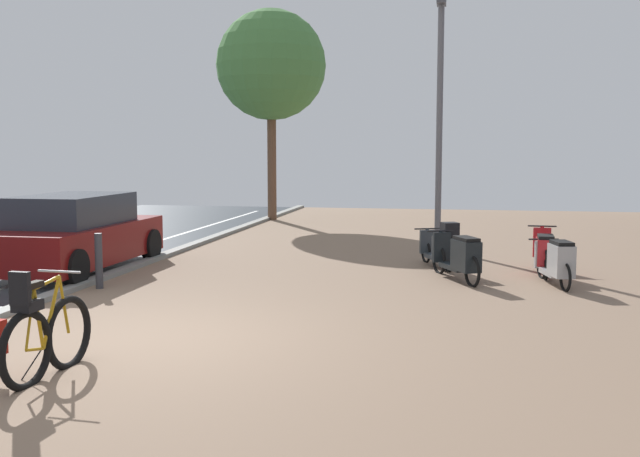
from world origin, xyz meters
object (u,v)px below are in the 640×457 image
bicycle_foreground (42,336)px  scooter_far (557,262)px  bollard_far (99,261)px  street_tree (271,66)px  parked_car_near (74,234)px  scooter_near (460,257)px  scooter_extra (544,253)px  scooter_mid (441,246)px  lamp_post (440,110)px

bicycle_foreground → scooter_far: size_ratio=0.90×
scooter_far → bollard_far: 7.45m
scooter_far → street_tree: bearing=125.8°
parked_car_near → street_tree: bearing=83.8°
bicycle_foreground → street_tree: street_tree is taller
scooter_near → scooter_far: 1.57m
bicycle_foreground → scooter_extra: bearing=52.1°
bicycle_foreground → scooter_near: 7.37m
scooter_mid → bollard_far: 6.18m
parked_car_near → street_tree: (1.12, 10.33, 4.18)m
lamp_post → street_tree: 8.34m
scooter_far → scooter_near: bearing=174.1°
scooter_mid → scooter_extra: bearing=-12.3°
lamp_post → bollard_far: lamp_post is taller
scooter_near → lamp_post: size_ratio=0.31×
bicycle_foreground → bollard_far: (-1.68, 4.43, 0.04)m
scooter_extra → bollard_far: (-7.19, -2.67, 0.04)m
bicycle_foreground → scooter_near: bearing=56.8°
scooter_mid → scooter_far: scooter_mid is taller
bicycle_foreground → scooter_near: (4.03, 6.16, 0.01)m
scooter_mid → parked_car_near: (-6.66, -1.49, 0.25)m
street_tree → parked_car_near: bearing=-96.2°
scooter_far → street_tree: size_ratio=0.25×
scooter_extra → street_tree: street_tree is taller
bicycle_foreground → scooter_extra: size_ratio=0.81×
scooter_near → scooter_extra: 1.75m
scooter_near → bollard_far: 5.97m
scooter_near → parked_car_near: (-7.01, -0.16, 0.25)m
scooter_mid → scooter_extra: size_ratio=0.84×
bicycle_foreground → scooter_near: size_ratio=0.86×
parked_car_near → scooter_far: bearing=-0.0°
scooter_mid → scooter_extra: 1.87m
scooter_mid → street_tree: (-5.54, 8.84, 4.43)m
scooter_extra → bicycle_foreground: bearing=-127.9°
bollard_far → lamp_post: bearing=48.0°
scooter_extra → bollard_far: 7.67m
scooter_mid → scooter_far: 2.42m
bicycle_foreground → scooter_mid: bearing=63.8°
bicycle_foreground → scooter_mid: (3.68, 7.49, 0.01)m
scooter_extra → street_tree: (-7.37, 9.24, 4.44)m
scooter_mid → parked_car_near: bearing=-167.4°
street_tree → bollard_far: bearing=-89.1°
bollard_far → scooter_near: bearing=16.9°
scooter_far → bollard_far: bearing=-167.8°
scooter_extra → parked_car_near: (-8.49, -1.09, 0.27)m
bicycle_foreground → lamp_post: bearing=70.9°
street_tree → bollard_far: (0.18, -11.91, -4.40)m
parked_car_near → street_tree: street_tree is taller
scooter_near → lamp_post: 4.89m
scooter_mid → scooter_near: bearing=-75.3°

